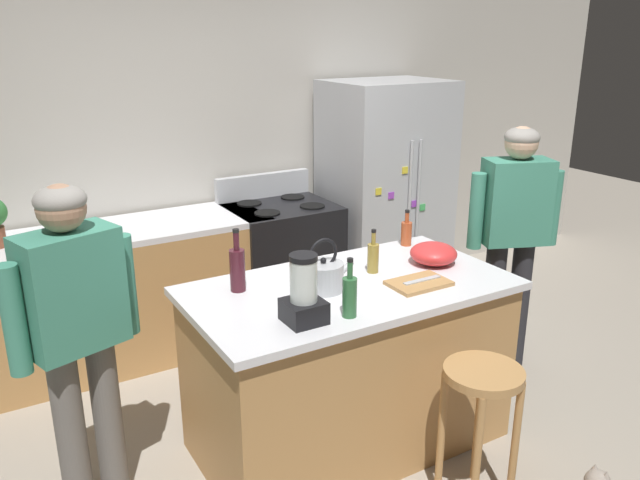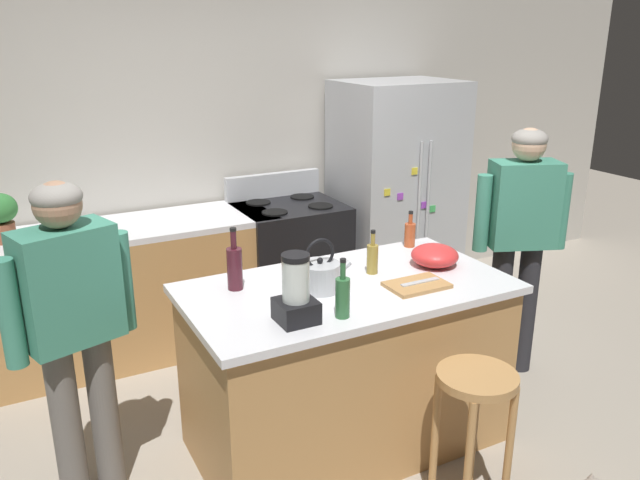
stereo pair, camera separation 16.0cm
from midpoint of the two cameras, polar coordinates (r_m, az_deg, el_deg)
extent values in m
plane|color=#9E9384|center=(3.66, 3.59, -17.41)|extent=(14.00, 14.00, 0.00)
cube|color=#BCB7AD|center=(4.81, -8.30, 8.74)|extent=(8.00, 0.10, 2.70)
cube|color=#B7844C|center=(3.42, 3.74, -11.46)|extent=(1.58, 0.82, 0.88)
cube|color=silver|center=(3.22, 3.91, -4.37)|extent=(1.64, 0.88, 0.04)
cube|color=#B7844C|center=(4.48, -15.70, -4.66)|extent=(2.00, 0.64, 0.88)
cube|color=silver|center=(4.33, -16.22, 0.93)|extent=(2.00, 0.64, 0.04)
cube|color=#B7BABF|center=(5.10, 7.64, 3.97)|extent=(0.90, 0.70, 1.77)
cylinder|color=#B7BABF|center=(4.77, 9.84, 3.95)|extent=(0.02, 0.02, 0.80)
cylinder|color=#B7BABF|center=(4.82, 10.60, 4.05)|extent=(0.02, 0.02, 0.80)
cube|color=purple|center=(4.68, 8.15, 3.87)|extent=(0.05, 0.01, 0.05)
cube|color=yellow|center=(4.61, 7.02, 4.24)|extent=(0.05, 0.01, 0.05)
cube|color=purple|center=(4.84, 10.22, 3.08)|extent=(0.05, 0.01, 0.05)
cube|color=#3FB259|center=(4.89, 10.95, 2.75)|extent=(0.05, 0.01, 0.05)
cube|color=yellow|center=(4.71, 9.42, 6.08)|extent=(0.05, 0.01, 0.05)
cube|color=black|center=(4.80, -1.74, -2.16)|extent=(0.76, 0.64, 0.92)
cube|color=black|center=(4.54, 0.06, -3.97)|extent=(0.60, 0.01, 0.24)
cube|color=#B7BABF|center=(4.89, -3.30, 4.94)|extent=(0.76, 0.06, 0.18)
cylinder|color=black|center=(4.45, -3.04, 2.47)|extent=(0.18, 0.18, 0.01)
cylinder|color=black|center=(4.60, 1.04, 3.04)|extent=(0.18, 0.18, 0.01)
cylinder|color=black|center=(4.71, -4.57, 3.35)|extent=(0.18, 0.18, 0.01)
cylinder|color=black|center=(4.86, -0.66, 3.87)|extent=(0.18, 0.18, 0.01)
cylinder|color=#66605B|center=(3.20, -20.27, -15.58)|extent=(0.16, 0.16, 0.83)
cylinder|color=#66605B|center=(3.26, -17.33, -14.55)|extent=(0.16, 0.16, 0.83)
cube|color=#3F8C72|center=(2.92, -20.13, -3.88)|extent=(0.45, 0.33, 0.52)
cylinder|color=#3F8C72|center=(2.86, -24.54, -6.04)|extent=(0.11, 0.11, 0.47)
cylinder|color=#3F8C72|center=(3.04, -15.80, -3.57)|extent=(0.11, 0.11, 0.47)
sphere|color=tan|center=(2.81, -20.93, 2.95)|extent=(0.25, 0.25, 0.20)
ellipsoid|color=gray|center=(2.80, -21.01, 3.64)|extent=(0.26, 0.26, 0.12)
cylinder|color=#26262B|center=(4.35, 18.90, -5.79)|extent=(0.17, 0.17, 0.86)
cylinder|color=#26262B|center=(4.28, 16.70, -5.96)|extent=(0.17, 0.17, 0.86)
cube|color=#3F8C72|center=(4.09, 18.75, 3.04)|extent=(0.45, 0.35, 0.53)
cylinder|color=#3F8C72|center=(4.21, 21.79, 2.41)|extent=(0.12, 0.12, 0.47)
cylinder|color=#3F8C72|center=(4.01, 15.41, 2.31)|extent=(0.12, 0.12, 0.47)
sphere|color=#D8AD8C|center=(4.02, 19.28, 8.04)|extent=(0.26, 0.26, 0.20)
ellipsoid|color=gray|center=(4.01, 19.33, 8.53)|extent=(0.27, 0.27, 0.12)
cylinder|color=#B7844C|center=(2.96, 15.41, -11.78)|extent=(0.36, 0.36, 0.04)
cylinder|color=#B7844C|center=(3.02, 14.66, -19.13)|extent=(0.04, 0.04, 0.66)
cylinder|color=#B7844C|center=(3.16, 17.98, -17.61)|extent=(0.04, 0.04, 0.66)
cylinder|color=#B7844C|center=(3.16, 11.72, -17.01)|extent=(0.04, 0.04, 0.66)
cylinder|color=#B7844C|center=(3.29, 15.01, -15.69)|extent=(0.04, 0.04, 0.66)
cone|color=gray|center=(3.32, 24.45, -18.65)|extent=(0.04, 0.04, 0.03)
cylinder|color=brown|center=(4.24, -25.47, 0.61)|extent=(0.14, 0.14, 0.12)
ellipsoid|color=#337A38|center=(4.20, -25.74, 2.56)|extent=(0.20, 0.20, 0.18)
cube|color=black|center=(2.81, -0.51, -6.35)|extent=(0.17, 0.17, 0.10)
cylinder|color=silver|center=(2.75, -0.52, -3.62)|extent=(0.12, 0.12, 0.19)
cylinder|color=black|center=(2.71, -0.52, -1.54)|extent=(0.12, 0.12, 0.02)
cylinder|color=#B24C26|center=(3.79, 9.22, 0.43)|extent=(0.06, 0.06, 0.14)
cylinder|color=#B24C26|center=(3.76, 9.30, 1.88)|extent=(0.02, 0.02, 0.06)
cylinder|color=black|center=(3.75, 9.33, 2.43)|extent=(0.03, 0.03, 0.02)
cylinder|color=#2D6638|center=(2.84, 3.65, -5.20)|extent=(0.07, 0.07, 0.18)
cylinder|color=#2D6638|center=(2.79, 3.70, -2.75)|extent=(0.03, 0.03, 0.08)
cylinder|color=black|center=(2.77, 3.72, -1.85)|extent=(0.03, 0.03, 0.02)
cylinder|color=olive|center=(3.35, 6.06, -1.73)|extent=(0.06, 0.06, 0.15)
cylinder|color=olive|center=(3.32, 6.12, 0.06)|extent=(0.02, 0.02, 0.07)
cylinder|color=black|center=(3.30, 6.15, 0.73)|extent=(0.03, 0.03, 0.02)
cylinder|color=#471923|center=(3.14, -6.19, -2.60)|extent=(0.08, 0.08, 0.21)
cylinder|color=#471923|center=(3.09, -6.28, 0.00)|extent=(0.03, 0.03, 0.09)
cylinder|color=black|center=(3.07, -6.32, 0.94)|extent=(0.03, 0.03, 0.02)
ellipsoid|color=red|center=(3.52, 11.49, -1.37)|extent=(0.26, 0.26, 0.12)
cylinder|color=#B7BABF|center=(3.12, 1.47, -3.32)|extent=(0.20, 0.20, 0.14)
sphere|color=black|center=(3.09, 1.48, -1.85)|extent=(0.03, 0.03, 0.03)
cylinder|color=#B7BABF|center=(3.18, 3.52, -2.56)|extent=(0.09, 0.03, 0.08)
torus|color=black|center=(3.08, 1.48, -1.24)|extent=(0.16, 0.02, 0.16)
cube|color=#B7844C|center=(3.23, 10.04, -3.99)|extent=(0.30, 0.20, 0.02)
cube|color=#B7BABF|center=(3.24, 10.34, -3.71)|extent=(0.22, 0.03, 0.01)
camera|label=1|loc=(0.08, -88.66, 0.45)|focal=35.83mm
camera|label=2|loc=(0.08, 91.34, -0.45)|focal=35.83mm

